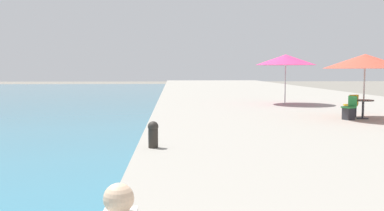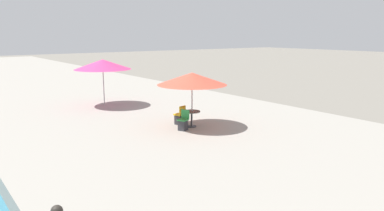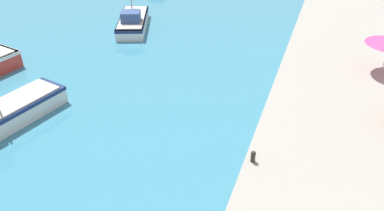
{
  "view_description": "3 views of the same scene",
  "coord_description": "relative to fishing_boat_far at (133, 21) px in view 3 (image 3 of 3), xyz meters",
  "views": [
    {
      "loc": [
        0.89,
        4.59,
        2.58
      ],
      "look_at": [
        1.5,
        17.78,
        1.48
      ],
      "focal_mm": 40.0,
      "sensor_mm": 36.0,
      "label": 1
    },
    {
      "loc": [
        -1.65,
        7.29,
        4.93
      ],
      "look_at": [
        8.33,
        20.81,
        1.68
      ],
      "focal_mm": 35.0,
      "sensor_mm": 36.0,
      "label": 2
    },
    {
      "loc": [
        2.55,
        0.2,
        13.35
      ],
      "look_at": [
        -4.0,
        18.0,
        1.28
      ],
      "focal_mm": 35.0,
      "sensor_mm": 36.0,
      "label": 3
    }
  ],
  "objects": [
    {
      "name": "mooring_bollard",
      "position": [
        15.4,
        -16.19,
        0.27
      ],
      "size": [
        0.26,
        0.26,
        0.65
      ],
      "color": "#2D2823",
      "rests_on": "quay_promenade"
    },
    {
      "name": "fishing_boat_far",
      "position": [
        0.0,
        0.0,
        0.0
      ],
      "size": [
        4.98,
        7.58,
        3.59
      ],
      "rotation": [
        0.0,
        0.0,
        0.38
      ],
      "color": "silver",
      "rests_on": "water_basin"
    }
  ]
}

